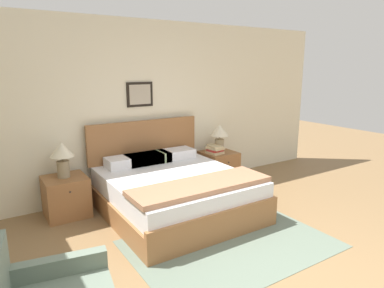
{
  "coord_description": "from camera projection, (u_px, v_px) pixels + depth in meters",
  "views": [
    {
      "loc": [
        -1.99,
        -1.48,
        1.93
      ],
      "look_at": [
        0.1,
        1.8,
        1.04
      ],
      "focal_mm": 32.0,
      "sensor_mm": 36.0,
      "label": 1
    }
  ],
  "objects": [
    {
      "name": "nightstand_by_door",
      "position": [
        219.0,
        167.0,
        5.79
      ],
      "size": [
        0.53,
        0.54,
        0.52
      ],
      "color": "#936038",
      "rests_on": "ground_plane"
    },
    {
      "name": "wall_back",
      "position": [
        133.0,
        109.0,
        5.11
      ],
      "size": [
        7.41,
        0.09,
        2.6
      ],
      "color": "beige",
      "rests_on": "ground_plane"
    },
    {
      "name": "table_lamp_near_window",
      "position": [
        62.0,
        154.0,
        4.36
      ],
      "size": [
        0.3,
        0.3,
        0.46
      ],
      "color": "gray",
      "rests_on": "nightstand_near_window"
    },
    {
      "name": "book_slim_near_top",
      "position": [
        215.0,
        146.0,
        5.59
      ],
      "size": [
        0.19,
        0.29,
        0.03
      ],
      "rotation": [
        0.0,
        0.0,
        -0.09
      ],
      "color": "beige",
      "rests_on": "book_novel_upper"
    },
    {
      "name": "book_novel_upper",
      "position": [
        215.0,
        148.0,
        5.6
      ],
      "size": [
        0.25,
        0.3,
        0.03
      ],
      "rotation": [
        0.0,
        0.0,
        0.16
      ],
      "color": "beige",
      "rests_on": "book_hardcover_middle"
    },
    {
      "name": "nightstand_near_window",
      "position": [
        66.0,
        196.0,
        4.48
      ],
      "size": [
        0.53,
        0.54,
        0.52
      ],
      "color": "#936038",
      "rests_on": "ground_plane"
    },
    {
      "name": "area_rug_main",
      "position": [
        231.0,
        244.0,
        3.79
      ],
      "size": [
        2.18,
        1.52,
        0.01
      ],
      "color": "slate",
      "rests_on": "ground_plane"
    },
    {
      "name": "table_lamp_by_door",
      "position": [
        220.0,
        134.0,
        5.68
      ],
      "size": [
        0.3,
        0.3,
        0.46
      ],
      "color": "gray",
      "rests_on": "nightstand_by_door"
    },
    {
      "name": "bed",
      "position": [
        174.0,
        190.0,
        4.56
      ],
      "size": [
        1.76,
        1.94,
        1.13
      ],
      "color": "#936038",
      "rests_on": "ground_plane"
    },
    {
      "name": "book_thick_bottom",
      "position": [
        215.0,
        152.0,
        5.62
      ],
      "size": [
        0.23,
        0.25,
        0.04
      ],
      "rotation": [
        0.0,
        0.0,
        0.09
      ],
      "color": "beige",
      "rests_on": "nightstand_by_door"
    },
    {
      "name": "book_hardcover_middle",
      "position": [
        215.0,
        150.0,
        5.61
      ],
      "size": [
        0.23,
        0.23,
        0.04
      ],
      "rotation": [
        0.0,
        0.0,
        0.11
      ],
      "color": "#B7332D",
      "rests_on": "book_thick_bottom"
    }
  ]
}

